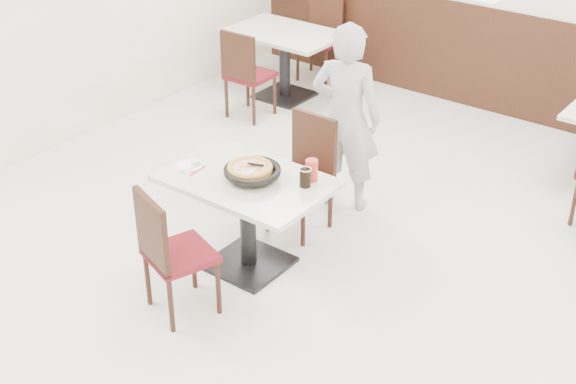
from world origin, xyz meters
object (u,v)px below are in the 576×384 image
Objects in this scene: cola_glass at (305,178)px; bg_table_left at (285,65)px; main_table at (248,223)px; pizza at (250,170)px; side_plate at (189,166)px; red_cup at (312,170)px; chair_far at (299,177)px; bg_chair_left_far at (319,39)px; diner_person at (346,118)px; chair_near at (180,252)px; pizza_pan at (252,174)px; bg_chair_left_near at (250,73)px.

bg_table_left is at bearing 129.73° from cola_glass.
main_table is 3.74× the size of pizza.
red_cup is (0.83, 0.38, 0.07)m from side_plate.
bg_chair_left_far is (-1.79, 2.81, 0.00)m from chair_far.
main_table is 1.28m from diner_person.
bg_table_left is (-2.18, 2.62, -0.44)m from cola_glass.
chair_near is at bearing -92.51° from pizza.
chair_near is at bearing 90.92° from chair_far.
chair_far is (-0.01, 0.65, 0.10)m from main_table.
main_table is 0.44m from pizza.
main_table is 0.66m from chair_far.
cola_glass is (0.40, 0.16, 0.44)m from main_table.
chair_near reaches higher than cola_glass.
pizza is at bearing -57.01° from bg_table_left.
side_plate is 0.92m from red_cup.
pizza_pan is 1.15× the size of pizza.
bg_table_left is (-1.83, 1.58, -0.43)m from diner_person.
main_table is 1.26× the size of bg_chair_left_near.
cola_glass is 3.99m from bg_chair_left_far.
red_cup is at bearing 92.94° from diner_person.
chair_near is at bearing -60.25° from bg_chair_left_near.
bg_chair_left_far is at bearing 124.33° from red_cup.
main_table is at bearing 14.99° from side_plate.
main_table is 3.30m from bg_table_left.
pizza is at bearing 71.37° from diner_person.
bg_chair_left_far reaches higher than pizza.
side_plate is 0.20× the size of bg_chair_left_near.
pizza is 1.65× the size of side_plate.
bg_chair_left_far is (-1.80, 3.46, 0.10)m from main_table.
pizza reaches higher than side_plate.
bg_chair_left_far is (-1.85, 2.26, -0.33)m from diner_person.
red_cup is at bearing -43.19° from bg_chair_left_near.
bg_chair_left_far is at bearing 91.98° from bg_table_left.
cola_glass is 1.11m from diner_person.
chair_near and bg_chair_left_near have the same top height.
pizza is 2.78m from bg_chair_left_near.
diner_person is at bearing 109.57° from red_cup.
main_table is at bearing -146.47° from red_cup.
main_table is 1.26× the size of chair_near.
cola_glass is at bearing 91.97° from diner_person.
side_plate is 0.20× the size of bg_chair_left_far.
bg_chair_left_near is 1.31m from bg_chair_left_far.
pizza is 3.90m from bg_chair_left_far.
pizza_pan is 0.51m from side_plate.
chair_far is 7.31× the size of cola_glass.
pizza is 0.41m from cola_glass.
cola_glass is 0.81× the size of red_cup.
bg_chair_left_far is at bearing 117.80° from pizza.
bg_chair_left_far is at bearing 118.17° from pizza_pan.
red_cup is at bearing 33.53° from main_table.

